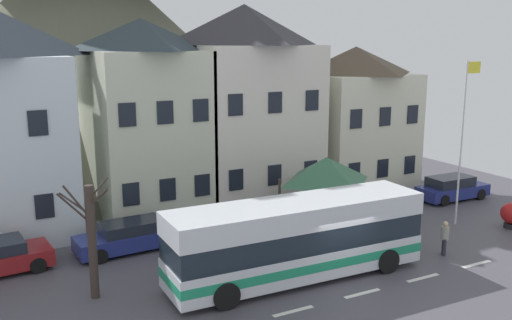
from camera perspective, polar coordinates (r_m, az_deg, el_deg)
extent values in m
cube|color=#4C4953|center=(22.76, 8.77, -12.07)|extent=(40.00, 60.00, 0.06)
cube|color=silver|center=(20.33, 3.76, -14.90)|extent=(1.60, 0.20, 0.01)
cube|color=silver|center=(21.91, 10.63, -13.02)|extent=(1.60, 0.20, 0.01)
cube|color=silver|center=(23.76, 16.42, -11.27)|extent=(1.60, 0.20, 0.01)
cube|color=silver|center=(25.83, 21.28, -9.70)|extent=(1.60, 0.20, 0.01)
cube|color=black|center=(26.67, -20.47, -4.37)|extent=(0.80, 0.06, 1.10)
cube|color=black|center=(25.92, -21.06, 3.48)|extent=(0.80, 0.06, 1.10)
cube|color=beige|center=(30.59, -11.10, 2.61)|extent=(5.43, 6.76, 8.65)
pyramid|color=#2B383F|center=(30.20, -11.49, 12.27)|extent=(5.43, 6.76, 1.62)
cube|color=black|center=(27.37, -12.43, -3.38)|extent=(0.80, 0.06, 1.10)
cube|color=black|center=(27.88, -8.85, -2.96)|extent=(0.80, 0.06, 1.10)
cube|color=black|center=(28.49, -5.41, -2.54)|extent=(0.80, 0.06, 1.10)
cube|color=black|center=(26.64, -12.80, 4.45)|extent=(0.80, 0.06, 1.10)
cube|color=black|center=(27.16, -9.11, 4.73)|extent=(0.80, 0.06, 1.10)
cube|color=black|center=(27.79, -5.57, 4.99)|extent=(0.80, 0.06, 1.10)
cube|color=silver|center=(32.86, -1.13, 3.69)|extent=(6.86, 6.97, 8.90)
pyramid|color=#343238|center=(32.53, -1.18, 13.44)|extent=(6.86, 6.97, 2.23)
cube|color=black|center=(29.22, -2.01, -2.01)|extent=(0.80, 0.06, 1.10)
cube|color=black|center=(30.26, 1.89, -1.51)|extent=(0.80, 0.06, 1.10)
cube|color=black|center=(31.43, 5.51, -1.05)|extent=(0.80, 0.06, 1.10)
cube|color=black|center=(28.53, -2.07, 5.56)|extent=(0.80, 0.06, 1.10)
cube|color=black|center=(29.60, 1.94, 5.79)|extent=(0.80, 0.06, 1.10)
cube|color=black|center=(30.79, 5.66, 5.98)|extent=(0.80, 0.06, 1.10)
cube|color=silver|center=(36.45, 9.75, 2.93)|extent=(6.33, 5.83, 7.13)
pyramid|color=brown|center=(36.03, 10.00, 9.85)|extent=(6.33, 5.83, 1.67)
cube|color=black|center=(33.24, 9.84, -1.21)|extent=(0.80, 0.06, 1.10)
cube|color=black|center=(34.55, 12.61, -0.82)|extent=(0.80, 0.06, 1.10)
cube|color=black|center=(35.94, 15.18, -0.46)|extent=(0.80, 0.06, 1.10)
cube|color=black|center=(32.69, 10.03, 4.09)|extent=(0.80, 0.06, 1.10)
cube|color=black|center=(34.02, 12.85, 4.28)|extent=(0.80, 0.06, 1.10)
cube|color=black|center=(35.42, 15.45, 4.44)|extent=(0.80, 0.06, 1.10)
cone|color=#5A5D4A|center=(46.45, -16.97, 10.60)|extent=(36.74, 36.74, 16.95)
cube|color=silver|center=(22.56, 4.11, -9.89)|extent=(10.45, 2.69, 1.09)
cube|color=#1E8C60|center=(22.54, 4.11, -9.76)|extent=(10.47, 2.71, 0.36)
cube|color=#19232D|center=(22.20, 4.15, -7.48)|extent=(10.35, 2.64, 0.92)
cube|color=silver|center=(21.92, 4.18, -5.28)|extent=(10.45, 2.69, 0.86)
cube|color=#19232D|center=(25.15, 14.47, -5.48)|extent=(0.11, 2.07, 0.88)
cylinder|color=black|center=(25.42, 9.66, -8.18)|extent=(1.01, 0.30, 1.00)
cylinder|color=black|center=(23.70, 13.07, -9.85)|extent=(1.01, 0.30, 1.00)
cylinder|color=black|center=(22.22, -5.51, -11.10)|extent=(1.01, 0.30, 1.00)
cylinder|color=black|center=(20.23, -3.02, -13.48)|extent=(1.01, 0.30, 1.00)
cylinder|color=#473D33|center=(28.60, 2.36, -4.25)|extent=(0.14, 0.14, 2.40)
cylinder|color=#473D33|center=(30.34, 7.76, -3.40)|extent=(0.14, 0.14, 2.40)
cylinder|color=#473D33|center=(25.93, 6.06, -6.03)|extent=(0.14, 0.14, 2.40)
cylinder|color=#473D33|center=(27.84, 11.73, -4.95)|extent=(0.14, 0.14, 2.40)
pyramid|color=#346749|center=(27.66, 7.08, -0.98)|extent=(3.60, 3.60, 1.25)
cube|color=navy|center=(26.00, -12.77, -7.82)|extent=(4.61, 2.02, 0.67)
cube|color=#1E232D|center=(25.88, -12.36, -6.53)|extent=(2.80, 1.70, 0.49)
cylinder|color=black|center=(24.92, -15.39, -9.32)|extent=(0.65, 0.24, 0.64)
cylinder|color=black|center=(26.42, -16.42, -8.15)|extent=(0.65, 0.24, 0.64)
cylinder|color=black|center=(25.82, -8.99, -8.26)|extent=(0.65, 0.24, 0.64)
cylinder|color=black|center=(27.27, -10.35, -7.20)|extent=(0.65, 0.24, 0.64)
cube|color=navy|center=(35.24, 19.12, -2.95)|extent=(4.39, 1.74, 0.66)
cube|color=#1E232D|center=(34.94, 18.94, -2.03)|extent=(2.64, 1.52, 0.56)
cylinder|color=black|center=(36.85, 19.75, -2.66)|extent=(0.64, 0.21, 0.64)
cylinder|color=black|center=(35.81, 21.64, -3.22)|extent=(0.64, 0.21, 0.64)
cylinder|color=black|center=(34.83, 16.50, -3.27)|extent=(0.64, 0.21, 0.64)
cylinder|color=black|center=(33.73, 18.39, -3.89)|extent=(0.64, 0.21, 0.64)
cylinder|color=black|center=(26.42, -21.90, -8.53)|extent=(0.66, 0.26, 0.64)
cylinder|color=black|center=(24.75, -21.04, -9.85)|extent=(0.66, 0.26, 0.64)
cube|color=#2B5B34|center=(30.08, 7.32, -4.92)|extent=(4.24, 2.25, 0.63)
cube|color=#1E232D|center=(29.78, 7.06, -3.86)|extent=(2.60, 1.85, 0.59)
cylinder|color=black|center=(31.60, 8.10, -4.44)|extent=(0.66, 0.27, 0.64)
cylinder|color=black|center=(30.42, 10.28, -5.16)|extent=(0.66, 0.27, 0.64)
cylinder|color=black|center=(29.92, 4.30, -5.30)|extent=(0.66, 0.27, 0.64)
cylinder|color=black|center=(28.67, 6.45, -6.11)|extent=(0.66, 0.27, 0.64)
cylinder|color=#2D2D38|center=(26.18, 18.38, -8.32)|extent=(0.16, 0.16, 0.76)
cylinder|color=#2D2D38|center=(26.38, 18.32, -8.16)|extent=(0.16, 0.16, 0.76)
cylinder|color=gray|center=(26.08, 18.44, -6.97)|extent=(0.34, 0.34, 0.58)
sphere|color=#D1AD89|center=(25.96, 18.50, -6.12)|extent=(0.23, 0.23, 0.23)
cylinder|color=black|center=(28.86, 14.57, -6.23)|extent=(0.16, 0.16, 0.72)
cylinder|color=black|center=(29.01, 14.77, -6.14)|extent=(0.16, 0.16, 0.72)
cylinder|color=gray|center=(28.76, 14.74, -5.05)|extent=(0.30, 0.30, 0.57)
sphere|color=tan|center=(28.65, 14.78, -4.28)|extent=(0.23, 0.23, 0.23)
cube|color=brown|center=(29.83, 3.61, -5.07)|extent=(1.59, 0.45, 0.08)
cube|color=brown|center=(29.95, 3.39, -4.56)|extent=(1.59, 0.06, 0.40)
cube|color=#2D2D33|center=(29.55, 2.42, -5.69)|extent=(0.08, 0.36, 0.45)
cube|color=#2D2D33|center=(30.26, 4.76, -5.29)|extent=(0.08, 0.36, 0.45)
cylinder|color=silver|center=(29.84, 19.91, 1.47)|extent=(0.10, 0.10, 8.23)
cube|color=yellow|center=(29.77, 21.02, 8.67)|extent=(0.90, 0.03, 0.56)
cylinder|color=black|center=(31.14, 24.16, -6.03)|extent=(0.63, 0.63, 0.25)
sphere|color=#B21919|center=(30.95, 24.27, -4.88)|extent=(1.05, 1.05, 1.05)
cylinder|color=#382D28|center=(21.26, -16.14, -7.97)|extent=(0.32, 0.32, 4.22)
cylinder|color=#382D28|center=(20.81, -17.55, -4.07)|extent=(0.91, 0.27, 1.30)
cylinder|color=#382D28|center=(20.83, -17.74, -4.23)|extent=(1.03, 0.29, 0.92)
cylinder|color=#382D28|center=(20.95, -17.82, -4.67)|extent=(1.10, 0.45, 1.17)
cylinder|color=#382D28|center=(20.83, -15.53, -2.73)|extent=(0.77, 0.22, 0.69)
cylinder|color=#382D28|center=(20.46, -15.54, -3.62)|extent=(0.60, 0.80, 0.75)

